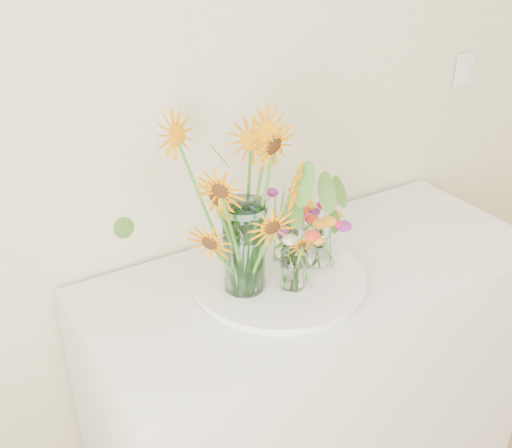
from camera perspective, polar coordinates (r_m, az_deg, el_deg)
name	(u,v)px	position (r m, az deg, el deg)	size (l,w,h in m)	color
counter	(313,384)	(2.18, 5.12, -14.00)	(1.40, 0.60, 0.90)	white
tray	(279,281)	(1.82, 2.02, -5.06)	(0.47, 0.47, 0.03)	white
mason_jar	(244,247)	(1.69, -1.07, -2.09)	(0.11, 0.11, 0.26)	#A7D8DB
sunflower_bouquet	(244,208)	(1.64, -1.11, 1.46)	(0.73, 0.73, 0.50)	orange
small_vase_a	(293,269)	(1.74, 3.32, -3.98)	(0.07, 0.07, 0.12)	white
wildflower_posy_a	(294,254)	(1.72, 3.36, -2.72)	(0.21, 0.21, 0.21)	orange
small_vase_b	(318,248)	(1.84, 5.57, -2.16)	(0.08, 0.08, 0.11)	white
wildflower_posy_b	(319,235)	(1.82, 5.64, -0.95)	(0.19, 0.19, 0.20)	orange
small_vase_c	(286,239)	(1.87, 2.71, -1.36)	(0.07, 0.07, 0.13)	white
wildflower_posy_c	(287,226)	(1.85, 2.74, -0.15)	(0.19, 0.19, 0.22)	orange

